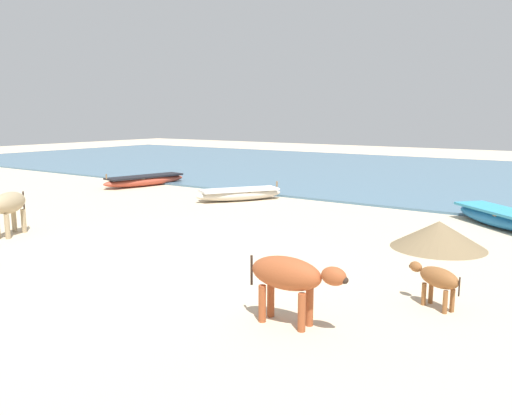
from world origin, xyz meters
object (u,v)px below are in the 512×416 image
Objects in this scene: cow_second_adult_dun at (8,205)px; cow_adult_rust at (289,276)px; calf_near_brown at (437,279)px; fishing_boat_0 at (145,180)px; fishing_boat_3 at (501,217)px; fishing_boat_1 at (239,194)px.

cow_adult_rust is at bearing 57.32° from cow_second_adult_dun.
calf_near_brown is at bearing 48.32° from cow_adult_rust.
fishing_boat_0 is 2.53× the size of cow_adult_rust.
calf_near_brown is at bearing -46.32° from fishing_boat_3.
fishing_boat_0 is 9.29m from cow_second_adult_dun.
calf_near_brown is (0.31, -6.95, 0.21)m from fishing_boat_3.
cow_adult_rust is at bearing -106.31° from fishing_boat_1.
fishing_boat_3 reaches higher than calf_near_brown.
cow_second_adult_dun is at bearing 37.77° from fishing_boat_0.
fishing_boat_1 is 7.71m from cow_second_adult_dun.
cow_second_adult_dun is (-8.50, 0.78, 0.06)m from cow_adult_rust.
fishing_boat_1 is 3.21× the size of calf_near_brown.
cow_adult_rust is (7.09, -8.34, 0.48)m from fishing_boat_1.
fishing_boat_0 is 13.81m from fishing_boat_3.
cow_second_adult_dun is (4.10, -8.32, 0.54)m from fishing_boat_0.
fishing_boat_3 is at bearing 102.16° from cow_second_adult_dun.
fishing_boat_1 is 1.00× the size of fishing_boat_3.
fishing_boat_3 is at bearing 79.67° from cow_adult_rust.
cow_second_adult_dun reaches higher than cow_adult_rust.
cow_second_adult_dun reaches higher than fishing_boat_3.
fishing_boat_3 is at bearing -61.75° from calf_near_brown.
fishing_boat_1 is at bearing -135.57° from fishing_boat_3.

